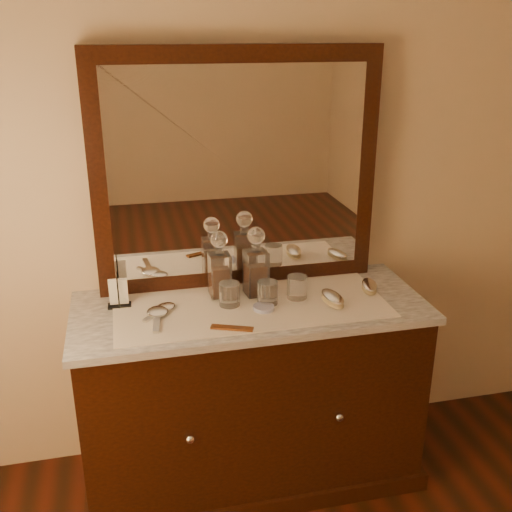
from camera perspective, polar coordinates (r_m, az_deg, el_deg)
name	(u,v)px	position (r m, az deg, el deg)	size (l,w,h in m)	color
dresser_cabinet	(251,395)	(2.66, -0.50, -13.24)	(1.40, 0.55, 0.82)	black
dresser_plinth	(251,464)	(2.88, -0.48, -19.33)	(1.46, 0.59, 0.08)	black
knob_left	(190,439)	(2.37, -6.35, -17.07)	(0.04, 0.04, 0.04)	silver
knob_right	(339,417)	(2.48, 8.00, -15.07)	(0.04, 0.04, 0.04)	silver
marble_top	(250,308)	(2.44, -0.53, -4.98)	(1.44, 0.59, 0.03)	white
mirror_frame	(237,171)	(2.50, -1.81, 8.16)	(1.20, 0.08, 1.00)	black
mirror_glass	(239,173)	(2.46, -1.65, 7.99)	(1.06, 0.01, 0.86)	white
lace_runner	(252,306)	(2.42, -0.43, -4.82)	(1.10, 0.45, 0.00)	white
pin_dish	(264,308)	(2.38, 0.74, -4.98)	(0.09, 0.09, 0.02)	white
comb	(232,328)	(2.24, -2.31, -6.93)	(0.16, 0.03, 0.01)	brown
napkin_rack	(119,293)	(2.46, -13.06, -3.53)	(0.09, 0.06, 0.14)	black
decanter_left	(220,271)	(2.47, -3.51, -1.45)	(0.09, 0.09, 0.29)	#9B4816
decanter_right	(256,269)	(2.48, -0.01, -1.21)	(0.10, 0.10, 0.30)	#9B4816
brush_near	(333,299)	(2.45, 7.36, -4.08)	(0.08, 0.16, 0.04)	tan
brush_far	(369,286)	(2.59, 10.82, -2.89)	(0.10, 0.15, 0.04)	tan
hand_mirror_outer	(157,314)	(2.36, -9.45, -5.50)	(0.10, 0.22, 0.02)	silver
hand_mirror_inner	(163,308)	(2.40, -8.89, -5.00)	(0.15, 0.17, 0.02)	silver
tumblers	(265,291)	(2.43, 0.86, -3.41)	(0.37, 0.11, 0.10)	white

